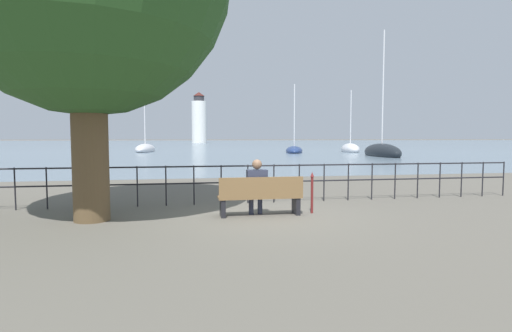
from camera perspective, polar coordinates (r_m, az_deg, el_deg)
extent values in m
plane|color=#605B51|center=(9.21, 0.56, -7.06)|extent=(1000.00, 1000.00, 0.00)
cube|color=slate|center=(167.61, -9.81, 3.35)|extent=(600.00, 300.00, 0.01)
cylinder|color=brown|center=(9.17, -22.61, 2.48)|extent=(0.74, 0.74, 3.14)
cube|color=brown|center=(9.14, 0.57, -4.44)|extent=(1.91, 0.45, 0.05)
cube|color=brown|center=(8.91, 0.82, -3.04)|extent=(1.91, 0.04, 0.45)
cube|color=black|center=(9.06, -4.79, -5.98)|extent=(0.10, 0.41, 0.40)
cube|color=black|center=(9.37, 5.74, -5.64)|extent=(0.10, 0.41, 0.40)
cylinder|color=#2D3347|center=(9.29, -0.69, -5.55)|extent=(0.11, 0.11, 0.45)
cylinder|color=#2D3347|center=(9.33, 0.57, -5.52)|extent=(0.11, 0.11, 0.45)
cube|color=#2D3347|center=(9.18, 0.04, -3.93)|extent=(0.39, 0.26, 0.14)
cube|color=#2D3347|center=(9.07, 0.14, -2.44)|extent=(0.46, 0.24, 0.60)
sphere|color=#846047|center=(9.03, 0.14, 0.24)|extent=(0.22, 0.22, 0.22)
cylinder|color=black|center=(11.42, -31.18, -2.82)|extent=(0.04, 0.04, 1.05)
cylinder|color=black|center=(11.19, -27.72, -2.83)|extent=(0.04, 0.04, 1.05)
cylinder|color=black|center=(10.99, -24.12, -2.84)|extent=(0.04, 0.04, 1.05)
cylinder|color=black|center=(10.84, -20.40, -2.83)|extent=(0.04, 0.04, 1.05)
cylinder|color=black|center=(10.74, -16.60, -2.81)|extent=(0.04, 0.04, 1.05)
cylinder|color=black|center=(10.69, -12.74, -2.77)|extent=(0.04, 0.04, 1.05)
cylinder|color=black|center=(10.68, -8.86, -2.72)|extent=(0.04, 0.04, 1.05)
cylinder|color=black|center=(10.72, -4.99, -2.67)|extent=(0.04, 0.04, 1.05)
cylinder|color=black|center=(10.81, -1.17, -2.59)|extent=(0.04, 0.04, 1.05)
cylinder|color=black|center=(10.95, 2.56, -2.51)|extent=(0.04, 0.04, 1.05)
cylinder|color=black|center=(11.14, 6.19, -2.43)|extent=(0.04, 0.04, 1.05)
cylinder|color=black|center=(11.36, 9.69, -2.33)|extent=(0.04, 0.04, 1.05)
cylinder|color=black|center=(11.63, 13.04, -2.23)|extent=(0.04, 0.04, 1.05)
cylinder|color=black|center=(11.93, 16.23, -2.13)|extent=(0.04, 0.04, 1.05)
cylinder|color=black|center=(12.27, 19.25, -2.03)|extent=(0.04, 0.04, 1.05)
cylinder|color=black|center=(12.65, 22.10, -1.93)|extent=(0.04, 0.04, 1.05)
cylinder|color=black|center=(13.05, 24.78, -1.83)|extent=(0.04, 0.04, 1.05)
cylinder|color=black|center=(13.48, 27.29, -1.73)|extent=(0.04, 0.04, 1.05)
cylinder|color=black|center=(13.93, 29.65, -1.64)|extent=(0.04, 0.04, 1.05)
cylinder|color=black|center=(14.40, 31.85, -1.55)|extent=(0.04, 0.04, 1.05)
cylinder|color=black|center=(10.77, -1.18, 0.02)|extent=(15.90, 0.04, 0.04)
cylinder|color=black|center=(10.81, -1.17, -2.32)|extent=(15.90, 0.04, 0.04)
cylinder|color=maroon|center=(9.50, 8.00, -4.13)|extent=(0.06, 0.06, 0.86)
cone|color=maroon|center=(9.44, 8.03, -1.20)|extent=(0.09, 0.09, 0.12)
ellipsoid|color=silver|center=(51.84, 13.31, 2.30)|extent=(2.85, 5.50, 1.59)
cylinder|color=silver|center=(51.88, 13.38, 6.67)|extent=(0.14, 0.14, 6.97)
ellipsoid|color=navy|center=(48.59, 5.47, 2.17)|extent=(3.59, 6.59, 1.14)
cylinder|color=silver|center=(48.64, 5.50, 7.09)|extent=(0.14, 0.14, 7.65)
ellipsoid|color=silver|center=(53.98, -15.54, 2.30)|extent=(2.70, 9.04, 1.48)
cylinder|color=silver|center=(54.14, -15.66, 8.63)|extent=(0.14, 0.14, 11.06)
ellipsoid|color=black|center=(40.94, 17.51, 1.84)|extent=(3.00, 8.09, 1.77)
cylinder|color=silver|center=(41.18, 17.70, 10.43)|extent=(0.14, 0.14, 11.25)
cylinder|color=white|center=(145.97, -8.13, 6.21)|extent=(5.29, 5.29, 14.97)
cylinder|color=#2D2D33|center=(146.54, -8.16, 9.50)|extent=(3.70, 3.70, 1.83)
cone|color=#4C1E19|center=(146.71, -8.17, 10.14)|extent=(4.23, 4.23, 1.46)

